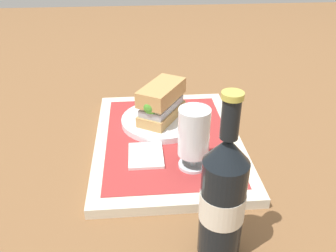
{
  "coord_description": "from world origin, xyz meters",
  "views": [
    {
      "loc": [
        0.69,
        -0.06,
        0.45
      ],
      "look_at": [
        0.0,
        0.0,
        0.05
      ],
      "focal_mm": 38.96,
      "sensor_mm": 36.0,
      "label": 1
    }
  ],
  "objects_px": {
    "sandwich": "(161,102)",
    "beer_glass": "(194,137)",
    "plate": "(162,120)",
    "beer_bottle": "(223,197)"
  },
  "relations": [
    {
      "from": "sandwich",
      "to": "beer_bottle",
      "type": "xyz_separation_m",
      "value": [
        0.36,
        0.06,
        0.03
      ]
    },
    {
      "from": "sandwich",
      "to": "beer_bottle",
      "type": "distance_m",
      "value": 0.37
    },
    {
      "from": "sandwich",
      "to": "beer_glass",
      "type": "bearing_deg",
      "value": 47.28
    },
    {
      "from": "sandwich",
      "to": "beer_bottle",
      "type": "relative_size",
      "value": 0.54
    },
    {
      "from": "plate",
      "to": "beer_glass",
      "type": "bearing_deg",
      "value": 15.18
    },
    {
      "from": "beer_glass",
      "to": "beer_bottle",
      "type": "distance_m",
      "value": 0.19
    },
    {
      "from": "plate",
      "to": "beer_bottle",
      "type": "bearing_deg",
      "value": 9.35
    },
    {
      "from": "sandwich",
      "to": "beer_glass",
      "type": "xyz_separation_m",
      "value": [
        0.17,
        0.05,
        0.01
      ]
    },
    {
      "from": "plate",
      "to": "beer_glass",
      "type": "distance_m",
      "value": 0.19
    },
    {
      "from": "plate",
      "to": "beer_glass",
      "type": "xyz_separation_m",
      "value": [
        0.18,
        0.05,
        0.06
      ]
    }
  ]
}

